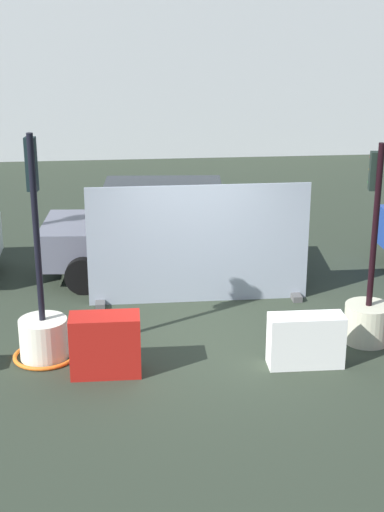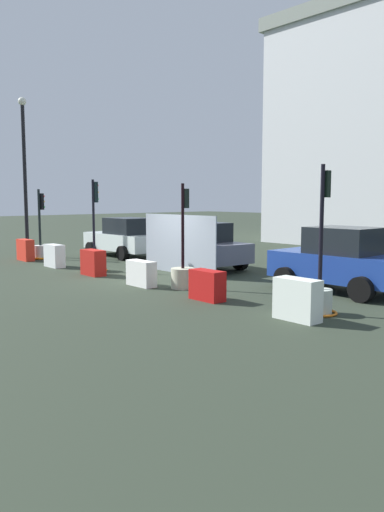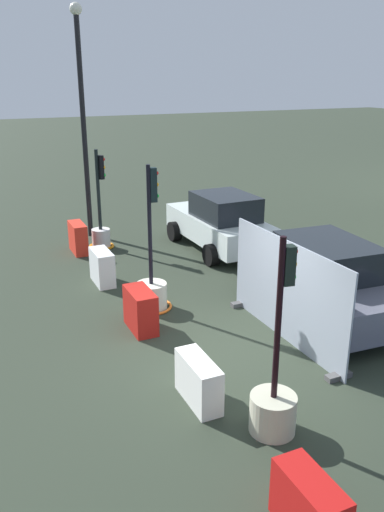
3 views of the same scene
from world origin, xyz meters
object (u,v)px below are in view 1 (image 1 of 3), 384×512
Objects in this scene: traffic_light_2 at (368,310)px; construction_barrier_3 at (306,341)px; construction_barrier_2 at (105,345)px; car_grey_saloon at (161,230)px; traffic_light_1 at (43,328)px.

traffic_light_2 reaches higher than construction_barrier_3.
construction_barrier_3 is at bearing -0.48° from construction_barrier_2.
traffic_light_2 is 4.38m from car_grey_saloon.
construction_barrier_3 is at bearing -9.39° from traffic_light_1.
traffic_light_1 is 1.08× the size of traffic_light_2.
car_grey_saloon is at bearing 114.54° from construction_barrier_3.
construction_barrier_2 is (-3.93, -0.67, -0.08)m from traffic_light_2.
construction_barrier_3 is 4.35m from car_grey_saloon.
car_grey_saloon reaches higher than construction_barrier_2.
car_grey_saloon is at bearing 75.44° from construction_barrier_2.
traffic_light_1 is 3.76m from construction_barrier_3.
construction_barrier_3 is 0.24× the size of car_grey_saloon.
traffic_light_2 reaches higher than construction_barrier_2.
construction_barrier_2 is 0.22× the size of car_grey_saloon.
car_grey_saloon is at bearing 60.09° from traffic_light_1.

